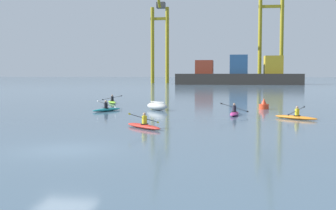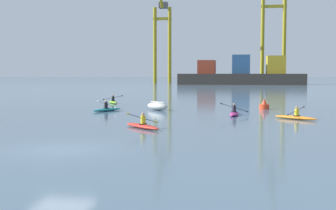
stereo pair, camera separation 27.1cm
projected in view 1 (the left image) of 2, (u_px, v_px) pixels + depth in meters
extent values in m
plane|color=slate|center=(65.00, 150.00, 19.17)|extent=(800.00, 800.00, 0.00)
cube|color=#38332D|center=(238.00, 79.00, 133.23)|extent=(36.67, 10.16, 3.18)
cube|color=#993823|center=(204.00, 67.00, 134.39)|extent=(5.13, 7.11, 3.99)
cube|color=#2D5684|center=(238.00, 64.00, 132.93)|extent=(5.13, 7.11, 5.52)
cube|color=#B29323|center=(273.00, 65.00, 131.53)|extent=(5.13, 7.11, 5.20)
cylinder|color=olive|center=(152.00, 45.00, 151.00)|extent=(1.20, 1.20, 25.33)
cylinder|color=olive|center=(167.00, 45.00, 150.30)|extent=(1.20, 1.20, 25.33)
cube|color=olive|center=(160.00, 19.00, 150.02)|extent=(6.21, 0.90, 0.90)
cube|color=#47474C|center=(161.00, 5.00, 152.16)|extent=(2.80, 2.80, 2.00)
cylinder|color=olive|center=(260.00, 39.00, 144.11)|extent=(1.20, 1.20, 28.92)
cylinder|color=olive|center=(282.00, 38.00, 143.16)|extent=(1.20, 1.20, 28.92)
cube|color=olive|center=(271.00, 6.00, 142.92)|extent=(8.01, 0.90, 0.90)
ellipsoid|color=beige|center=(157.00, 106.00, 40.07)|extent=(2.64, 2.59, 0.70)
cube|color=beige|center=(157.00, 102.00, 40.05)|extent=(1.45, 1.39, 0.06)
cylinder|color=red|center=(264.00, 107.00, 41.06)|extent=(0.90, 0.90, 0.45)
cone|color=red|center=(264.00, 101.00, 41.03)|extent=(0.50, 0.49, 0.55)
ellipsoid|color=#7ABC2D|center=(112.00, 102.00, 49.20)|extent=(1.99, 3.33, 0.26)
torus|color=black|center=(112.00, 101.00, 49.09)|extent=(0.65, 0.65, 0.05)
cylinder|color=black|center=(112.00, 99.00, 49.07)|extent=(0.30, 0.30, 0.50)
sphere|color=tan|center=(112.00, 95.00, 49.05)|extent=(0.19, 0.19, 0.19)
cylinder|color=black|center=(112.00, 98.00, 49.12)|extent=(1.89, 0.91, 0.41)
ellipsoid|color=black|center=(103.00, 100.00, 48.82)|extent=(0.20, 0.12, 0.14)
ellipsoid|color=black|center=(121.00, 96.00, 49.41)|extent=(0.20, 0.12, 0.14)
ellipsoid|color=orange|center=(296.00, 117.00, 32.04)|extent=(3.01, 2.62, 0.26)
torus|color=black|center=(297.00, 116.00, 31.95)|extent=(0.69, 0.69, 0.05)
cylinder|color=gold|center=(297.00, 112.00, 31.94)|extent=(0.30, 0.30, 0.50)
sphere|color=tan|center=(297.00, 107.00, 31.91)|extent=(0.19, 0.19, 0.19)
cylinder|color=black|center=(296.00, 111.00, 31.97)|extent=(1.33, 1.61, 0.49)
ellipsoid|color=black|center=(288.00, 115.00, 31.29)|extent=(0.16, 0.18, 0.15)
ellipsoid|color=black|center=(304.00, 107.00, 32.64)|extent=(0.16, 0.18, 0.15)
ellipsoid|color=red|center=(144.00, 126.00, 26.72)|extent=(2.81, 2.85, 0.26)
torus|color=black|center=(144.00, 124.00, 26.63)|extent=(0.69, 0.69, 0.05)
cylinder|color=gold|center=(144.00, 120.00, 26.61)|extent=(0.30, 0.30, 0.50)
sphere|color=tan|center=(144.00, 114.00, 26.59)|extent=(0.19, 0.19, 0.19)
cylinder|color=black|center=(144.00, 118.00, 26.64)|extent=(1.46, 1.44, 0.65)
ellipsoid|color=yellow|center=(130.00, 114.00, 26.03)|extent=(0.17, 0.17, 0.16)
ellipsoid|color=yellow|center=(158.00, 122.00, 27.26)|extent=(0.17, 0.17, 0.16)
ellipsoid|color=#C13384|center=(234.00, 114.00, 35.12)|extent=(0.94, 3.44, 0.26)
torus|color=black|center=(234.00, 112.00, 35.01)|extent=(0.54, 0.54, 0.05)
cylinder|color=#23232D|center=(234.00, 109.00, 35.00)|extent=(0.30, 0.30, 0.50)
sphere|color=tan|center=(234.00, 104.00, 34.97)|extent=(0.19, 0.19, 0.19)
cylinder|color=black|center=(234.00, 107.00, 35.04)|extent=(2.02, 0.24, 0.62)
ellipsoid|color=black|center=(222.00, 104.00, 35.26)|extent=(0.21, 0.06, 0.16)
ellipsoid|color=black|center=(247.00, 111.00, 34.82)|extent=(0.21, 0.06, 0.16)
ellipsoid|color=teal|center=(107.00, 110.00, 38.91)|extent=(2.11, 3.29, 0.26)
torus|color=black|center=(106.00, 108.00, 38.81)|extent=(0.66, 0.66, 0.05)
cylinder|color=black|center=(106.00, 105.00, 38.80)|extent=(0.30, 0.30, 0.50)
sphere|color=tan|center=(106.00, 101.00, 38.77)|extent=(0.19, 0.19, 0.19)
cylinder|color=black|center=(106.00, 104.00, 38.83)|extent=(1.84, 0.99, 0.50)
ellipsoid|color=silver|center=(98.00, 101.00, 39.41)|extent=(0.20, 0.13, 0.15)
ellipsoid|color=silver|center=(115.00, 107.00, 38.25)|extent=(0.20, 0.13, 0.15)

